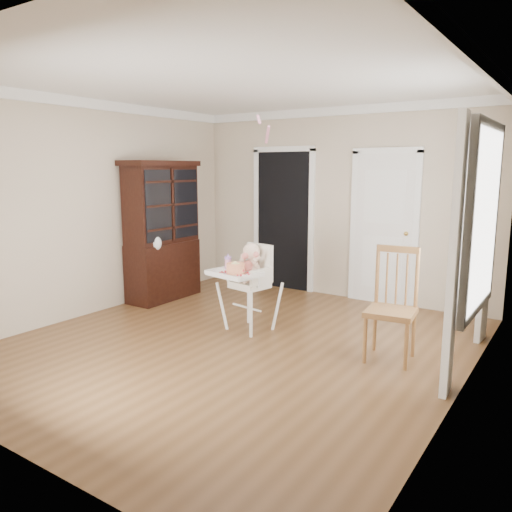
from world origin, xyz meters
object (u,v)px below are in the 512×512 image
Objects in this scene: high_chair at (249,277)px; sippy_cup at (228,262)px; dining_chair at (392,308)px; china_cabinet at (162,231)px; cake at (236,268)px.

sippy_cup is at bearing -152.92° from high_chair.
china_cabinet is at bearing 165.88° from dining_chair.
high_chair is 3.85× the size of cake.
cake is 0.13× the size of china_cabinet.
dining_chair is (3.49, -0.45, -0.47)m from china_cabinet.
high_chair is 1.93m from china_cabinet.
high_chair is at bearing 16.52° from sippy_cup.
sippy_cup is at bearing -19.53° from china_cabinet.
high_chair reaches higher than cake.
china_cabinet is (-1.58, 0.56, 0.19)m from sippy_cup.
sippy_cup is (-0.25, -0.07, 0.16)m from high_chair.
high_chair is 0.52× the size of china_cabinet.
cake is 0.28m from sippy_cup.
cake is at bearing -35.90° from sippy_cup.
china_cabinet reaches higher than sippy_cup.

